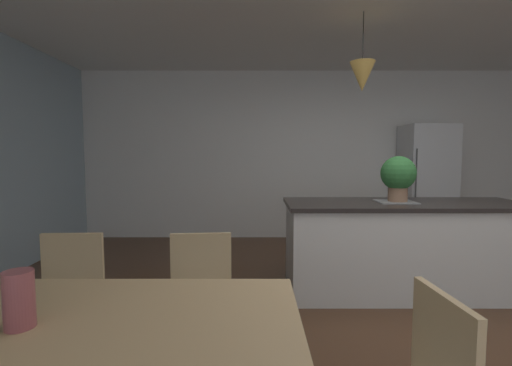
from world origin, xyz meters
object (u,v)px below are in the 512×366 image
Objects in this scene: potted_plant_on_island at (400,176)px; vase_on_dining_table at (21,299)px; dining_table at (48,346)px; refrigerator at (428,184)px; chair_far_left at (66,303)px; kitchen_island at (406,247)px; chair_far_right at (201,303)px.

potted_plant_on_island is 3.16m from vase_on_dining_table.
refrigerator is at bearing 51.66° from dining_table.
dining_table is 4.04× the size of potted_plant_on_island.
chair_far_left is 0.37× the size of kitchen_island.
chair_far_left is 0.48× the size of refrigerator.
chair_far_left is 1.00m from vase_on_dining_table.
chair_far_left is at bearing 115.37° from dining_table.
chair_far_left is (-0.82, 0.00, 0.00)m from chair_far_right.
refrigerator is (2.95, 3.38, 0.43)m from chair_far_right.
dining_table is 0.78× the size of kitchen_island.
chair_far_right is 1.06m from vase_on_dining_table.
chair_far_left is 2.95m from kitchen_island.
kitchen_island is at bearing 45.43° from dining_table.
chair_far_right is 4.29× the size of vase_on_dining_table.
refrigerator is 8.94× the size of vase_on_dining_table.
kitchen_island reaches higher than dining_table.
chair_far_right is 1.00× the size of chair_far_left.
potted_plant_on_island is (2.53, 1.37, 0.69)m from chair_far_left.
dining_table is at bearing -64.63° from chair_far_left.
dining_table is 0.19m from vase_on_dining_table.
chair_far_right is (0.41, 0.87, -0.21)m from dining_table.
refrigerator is 5.47m from vase_on_dining_table.
chair_far_left is 2.96m from potted_plant_on_island.
vase_on_dining_table is at bearing -134.71° from potted_plant_on_island.
potted_plant_on_island reaches higher than kitchen_island.
refrigerator reaches higher than dining_table.
chair_far_left is at bearing -138.12° from refrigerator.
vase_on_dining_table is at bearing -119.79° from chair_far_right.
dining_table is at bearing -3.04° from vase_on_dining_table.
refrigerator is at bearing 48.85° from chair_far_right.
chair_far_left is 1.93× the size of potted_plant_on_island.
dining_table is 3.12m from potted_plant_on_island.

